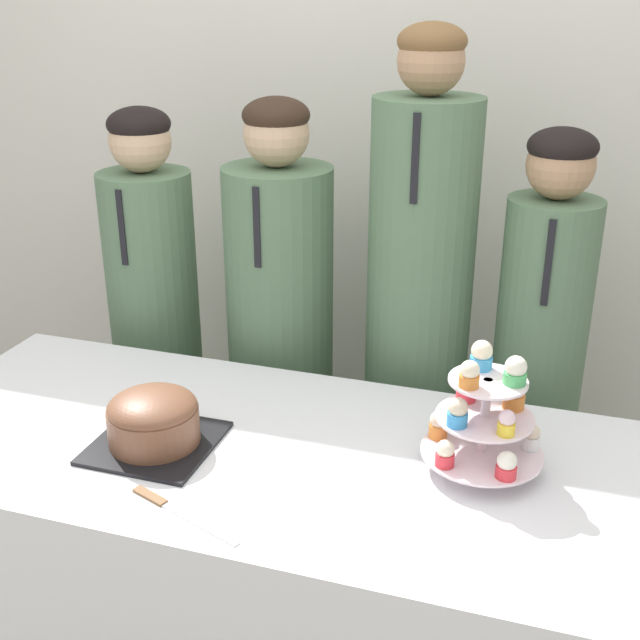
# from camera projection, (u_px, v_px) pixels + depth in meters

# --- Properties ---
(wall_back) EXTENTS (9.00, 0.06, 2.70)m
(wall_back) POSITION_uv_depth(u_px,v_px,m) (391.00, 112.00, 2.60)
(wall_back) COLOR silver
(wall_back) RESTS_ON ground_plane
(table) EXTENTS (1.77, 0.76, 0.77)m
(table) POSITION_uv_depth(u_px,v_px,m) (270.00, 582.00, 1.96)
(table) COLOR white
(table) RESTS_ON ground_plane
(round_cake) EXTENTS (0.27, 0.27, 0.13)m
(round_cake) POSITION_uv_depth(u_px,v_px,m) (153.00, 420.00, 1.79)
(round_cake) COLOR black
(round_cake) RESTS_ON table
(cake_knife) EXTENTS (0.28, 0.12, 0.01)m
(cake_knife) POSITION_uv_depth(u_px,v_px,m) (167.00, 506.00, 1.60)
(cake_knife) COLOR silver
(cake_knife) RESTS_ON table
(cupcake_stand) EXTENTS (0.26, 0.26, 0.28)m
(cupcake_stand) POSITION_uv_depth(u_px,v_px,m) (485.00, 414.00, 1.68)
(cupcake_stand) COLOR silver
(cupcake_stand) RESTS_ON table
(student_0) EXTENTS (0.28, 0.28, 1.41)m
(student_0) POSITION_uv_depth(u_px,v_px,m) (158.00, 343.00, 2.56)
(student_0) COLOR #567556
(student_0) RESTS_ON ground_plane
(student_1) EXTENTS (0.32, 0.32, 1.46)m
(student_1) POSITION_uv_depth(u_px,v_px,m) (281.00, 358.00, 2.43)
(student_1) COLOR #567556
(student_1) RESTS_ON ground_plane
(student_2) EXTENTS (0.29, 0.30, 1.65)m
(student_2) POSITION_uv_depth(u_px,v_px,m) (417.00, 345.00, 2.28)
(student_2) COLOR #567556
(student_2) RESTS_ON ground_plane
(student_3) EXTENTS (0.24, 0.25, 1.41)m
(student_3) POSITION_uv_depth(u_px,v_px,m) (534.00, 393.00, 2.22)
(student_3) COLOR #567556
(student_3) RESTS_ON ground_plane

